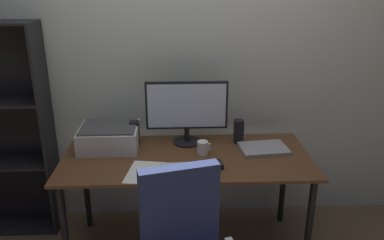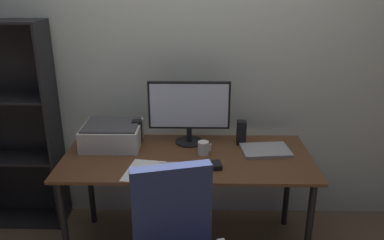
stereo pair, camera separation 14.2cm
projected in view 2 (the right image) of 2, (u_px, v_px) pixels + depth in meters
The scene contains 12 objects.
back_wall at pixel (189, 57), 2.89m from camera, with size 6.40×0.10×2.60m, color beige.
desk at pixel (187, 166), 2.61m from camera, with size 1.65×0.73×0.74m.
monitor at pixel (189, 108), 2.70m from camera, with size 0.57×0.20×0.45m.
keyboard at pixel (182, 167), 2.41m from camera, with size 0.29×0.11×0.02m, color silver.
mouse at pixel (217, 165), 2.42m from camera, with size 0.06×0.10×0.03m, color black.
coffee_mug at pixel (203, 148), 2.59m from camera, with size 0.09×0.07×0.09m.
laptop at pixel (266, 150), 2.64m from camera, with size 0.32×0.23×0.02m, color #99999E.
speaker_left at pixel (137, 132), 2.76m from camera, with size 0.06×0.07×0.17m, color black.
speaker_right at pixel (241, 132), 2.75m from camera, with size 0.06×0.07×0.17m, color black.
printer at pixel (112, 135), 2.72m from camera, with size 0.40×0.34×0.16m.
paper_sheet at pixel (144, 171), 2.38m from camera, with size 0.21×0.30×0.00m, color white.
bookshelf at pixel (8, 128), 2.93m from camera, with size 0.72×0.28×1.59m.
Camera 2 is at (0.07, -2.34, 1.86)m, focal length 36.15 mm.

